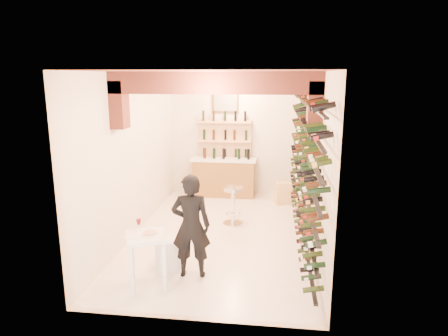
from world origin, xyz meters
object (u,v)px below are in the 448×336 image
(chrome_barstool, at_px, (233,203))
(crate_lower, at_px, (284,197))
(wine_rack, at_px, (302,161))
(person, at_px, (191,226))
(back_counter, at_px, (224,176))
(tasting_table, at_px, (147,244))
(white_stool, at_px, (170,253))

(chrome_barstool, height_order, crate_lower, chrome_barstool)
(wine_rack, xyz_separation_m, person, (-1.79, -1.79, -0.71))
(back_counter, distance_m, crate_lower, 1.69)
(person, bearing_deg, chrome_barstool, -106.47)
(tasting_table, relative_size, person, 0.61)
(white_stool, relative_size, chrome_barstool, 0.59)
(back_counter, distance_m, chrome_barstool, 2.15)
(tasting_table, distance_m, crate_lower, 4.93)
(back_counter, xyz_separation_m, chrome_barstool, (0.46, -2.10, -0.05))
(person, height_order, chrome_barstool, person)
(crate_lower, bearing_deg, wine_rack, -83.58)
(wine_rack, height_order, back_counter, wine_rack)
(white_stool, bearing_deg, tasting_table, -103.48)
(white_stool, distance_m, crate_lower, 4.23)
(tasting_table, relative_size, crate_lower, 2.10)
(person, bearing_deg, wine_rack, -141.31)
(wine_rack, height_order, chrome_barstool, wine_rack)
(tasting_table, distance_m, chrome_barstool, 2.95)
(tasting_table, distance_m, white_stool, 0.82)
(chrome_barstool, bearing_deg, back_counter, 102.41)
(white_stool, xyz_separation_m, crate_lower, (1.97, 3.74, -0.10))
(crate_lower, bearing_deg, white_stool, -117.74)
(person, height_order, crate_lower, person)
(wine_rack, bearing_deg, white_stool, -145.17)
(tasting_table, xyz_separation_m, chrome_barstool, (1.01, 2.77, -0.20))
(tasting_table, relative_size, chrome_barstool, 1.22)
(tasting_table, xyz_separation_m, crate_lower, (2.13, 4.42, -0.54))
(person, bearing_deg, tasting_table, 29.93)
(person, distance_m, chrome_barstool, 2.40)
(back_counter, bearing_deg, tasting_table, -96.40)
(wine_rack, relative_size, person, 3.40)
(wine_rack, relative_size, white_stool, 11.63)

